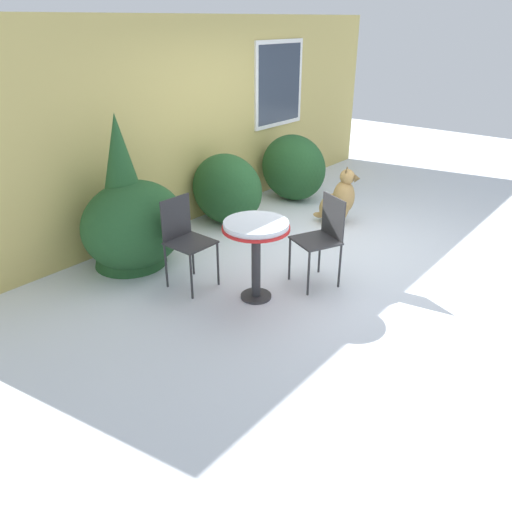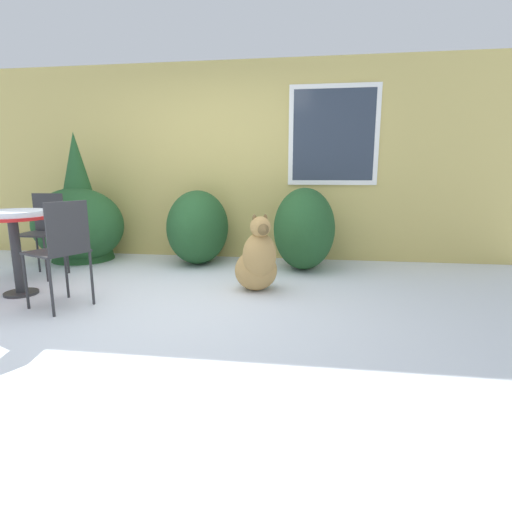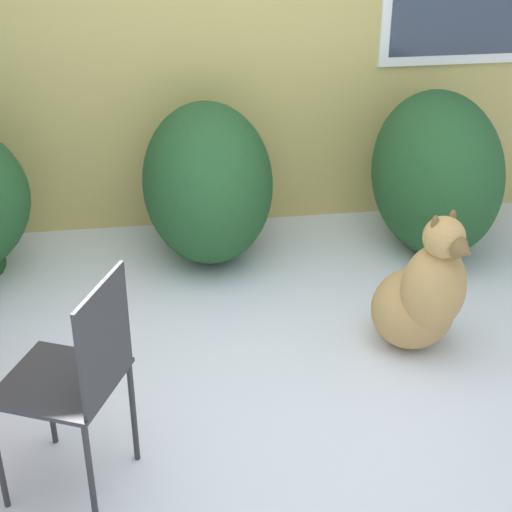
% 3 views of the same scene
% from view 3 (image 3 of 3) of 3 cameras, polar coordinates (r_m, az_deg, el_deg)
% --- Properties ---
extents(ground_plane, '(16.00, 16.00, 0.00)m').
position_cam_3_polar(ground_plane, '(3.52, 1.43, -12.52)').
color(ground_plane, silver).
extents(house_wall, '(8.00, 0.10, 2.62)m').
position_cam_3_polar(house_wall, '(4.96, -1.80, 16.80)').
color(house_wall, tan).
rests_on(house_wall, ground_plane).
extents(shrub_middle, '(0.78, 1.05, 0.96)m').
position_cam_3_polar(shrub_middle, '(4.72, -3.55, 5.36)').
color(shrub_middle, '#235128').
rests_on(shrub_middle, ground_plane).
extents(shrub_right, '(0.75, 1.07, 1.00)m').
position_cam_3_polar(shrub_right, '(4.91, 12.94, 5.87)').
color(shrub_right, '#235128').
rests_on(shrub_right, ground_plane).
extents(patio_chair_far_side, '(0.55, 0.55, 0.94)m').
position_cam_3_polar(patio_chair_far_side, '(3.00, -12.85, -8.48)').
color(patio_chair_far_side, '#2D2D30').
rests_on(patio_chair_far_side, ground_plane).
extents(dog, '(0.56, 0.59, 0.79)m').
position_cam_3_polar(dog, '(3.95, 11.96, -2.91)').
color(dog, tan).
rests_on(dog, ground_plane).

